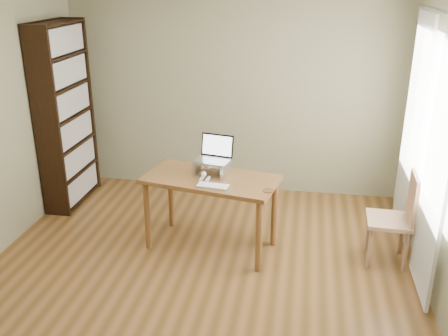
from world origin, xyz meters
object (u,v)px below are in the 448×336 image
Objects in this scene: laptop at (213,154)px; keyboard at (213,186)px; cat at (210,166)px; chair at (397,216)px; desk at (211,188)px; bookshelf at (65,116)px.

laptop reaches higher than keyboard.
cat is 0.55× the size of chair.
desk is 0.33m from laptop.
desk is at bearing -71.45° from cat.
cat is (1.83, -0.72, -0.23)m from bookshelf.
chair is at bearing 12.21° from desk.
laptop is at bearing 101.69° from desk.
chair is at bearing 14.06° from keyboard.
bookshelf reaches higher than chair.
keyboard is (1.91, -1.05, -0.29)m from bookshelf.
bookshelf reaches higher than cat.
laptop is 0.41× the size of chair.
keyboard is 0.64× the size of cat.
cat is 1.81m from chair.
desk is 0.26m from keyboard.
cat is at bearing 110.87° from keyboard.
desk is 4.35× the size of keyboard.
laptop is 0.41m from keyboard.
bookshelf is 3.74m from chair.
chair is (1.69, 0.24, -0.28)m from keyboard.
chair is (1.75, 0.02, -0.16)m from desk.
bookshelf is 1.98m from laptop.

